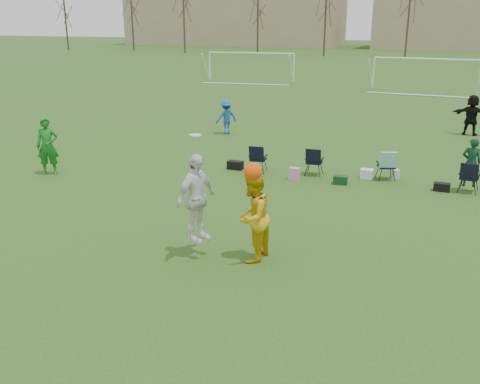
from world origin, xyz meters
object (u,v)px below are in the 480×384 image
at_px(goal_mid, 426,66).
at_px(goal_left, 251,59).
at_px(center_contest, 228,208).
at_px(fielder_green_near, 48,146).
at_px(fielder_black, 472,115).
at_px(fielder_blue, 226,117).

bearing_deg(goal_mid, goal_left, 175.87).
xyz_separation_m(center_contest, goal_mid, (2.92, 31.27, 0.74)).
distance_m(fielder_green_near, goal_mid, 29.33).
height_order(goal_left, goal_mid, same).
bearing_deg(fielder_black, goal_mid, -69.76).
bearing_deg(goal_left, center_contest, -76.58).
xyz_separation_m(goal_left, goal_mid, (14.00, -2.00, 0.00)).
xyz_separation_m(fielder_black, goal_left, (-16.65, 16.94, 0.99)).
height_order(fielder_blue, goal_mid, goal_mid).
bearing_deg(fielder_blue, fielder_green_near, 26.33).
height_order(fielder_black, center_contest, center_contest).
relative_size(fielder_black, center_contest, 0.66).
bearing_deg(fielder_green_near, fielder_black, 12.43).
relative_size(center_contest, goal_left, 0.38).
xyz_separation_m(fielder_blue, center_contest, (5.10, -12.65, 0.40)).
relative_size(fielder_green_near, goal_mid, 0.27).
relative_size(fielder_blue, goal_left, 0.21).
height_order(fielder_black, goal_mid, goal_mid).
relative_size(fielder_green_near, fielder_blue, 1.26).
xyz_separation_m(fielder_blue, goal_mid, (8.01, 18.62, 1.14)).
relative_size(fielder_blue, center_contest, 0.56).
relative_size(fielder_black, goal_left, 0.25).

